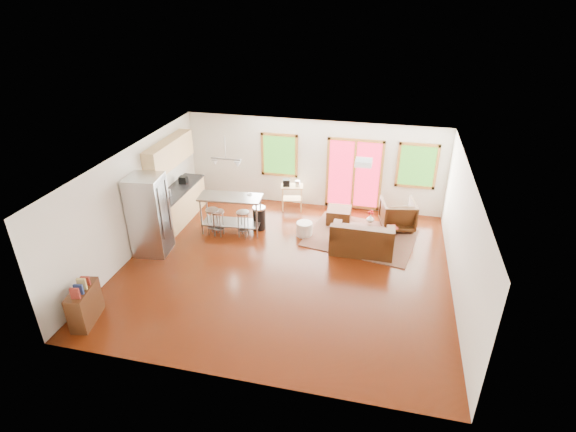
% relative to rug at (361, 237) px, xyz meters
% --- Properties ---
extents(floor, '(7.50, 7.00, 0.02)m').
position_rel_rug_xyz_m(floor, '(-1.62, -1.79, -0.02)').
color(floor, '#391204').
rests_on(floor, ground).
extents(ceiling, '(7.50, 7.00, 0.02)m').
position_rel_rug_xyz_m(ceiling, '(-1.62, -1.79, 2.60)').
color(ceiling, white).
rests_on(ceiling, ground).
extents(back_wall, '(7.50, 0.02, 2.60)m').
position_rel_rug_xyz_m(back_wall, '(-1.62, 1.72, 1.29)').
color(back_wall, silver).
rests_on(back_wall, ground).
extents(left_wall, '(0.02, 7.00, 2.60)m').
position_rel_rug_xyz_m(left_wall, '(-5.38, -1.79, 1.29)').
color(left_wall, silver).
rests_on(left_wall, ground).
extents(right_wall, '(0.02, 7.00, 2.60)m').
position_rel_rug_xyz_m(right_wall, '(2.14, -1.79, 1.29)').
color(right_wall, silver).
rests_on(right_wall, ground).
extents(front_wall, '(7.50, 0.02, 2.60)m').
position_rel_rug_xyz_m(front_wall, '(-1.62, -5.30, 1.29)').
color(front_wall, silver).
rests_on(front_wall, ground).
extents(window_left, '(1.10, 0.05, 1.30)m').
position_rel_rug_xyz_m(window_left, '(-2.62, 1.67, 1.49)').
color(window_left, '#255315').
rests_on(window_left, back_wall).
extents(french_doors, '(1.60, 0.05, 2.10)m').
position_rel_rug_xyz_m(french_doors, '(-0.42, 1.67, 1.09)').
color(french_doors, '#AC132C').
rests_on(french_doors, back_wall).
extents(window_right, '(1.10, 0.05, 1.30)m').
position_rel_rug_xyz_m(window_right, '(1.28, 1.67, 1.49)').
color(window_right, '#255315').
rests_on(window_right, back_wall).
extents(rug, '(3.04, 2.54, 0.03)m').
position_rel_rug_xyz_m(rug, '(0.00, 0.00, 0.00)').
color(rug, '#4D5B36').
rests_on(rug, floor).
extents(loveseat, '(1.54, 0.88, 0.82)m').
position_rel_rug_xyz_m(loveseat, '(0.07, -0.69, 0.31)').
color(loveseat, black).
rests_on(loveseat, floor).
extents(coffee_table, '(0.94, 0.61, 0.36)m').
position_rel_rug_xyz_m(coffee_table, '(0.13, -0.14, 0.30)').
color(coffee_table, '#391D0D').
rests_on(coffee_table, floor).
extents(armchair, '(1.02, 0.98, 0.89)m').
position_rel_rug_xyz_m(armchair, '(0.89, 0.77, 0.43)').
color(armchair, black).
rests_on(armchair, floor).
extents(ottoman, '(0.66, 0.66, 0.43)m').
position_rel_rug_xyz_m(ottoman, '(-0.68, 0.73, 0.20)').
color(ottoman, black).
rests_on(ottoman, floor).
extents(pouf, '(0.48, 0.48, 0.37)m').
position_rel_rug_xyz_m(pouf, '(-1.48, -0.19, 0.17)').
color(pouf, silver).
rests_on(pouf, floor).
extents(vase, '(0.27, 0.27, 0.34)m').
position_rel_rug_xyz_m(vase, '(0.20, 0.17, 0.51)').
color(vase, silver).
rests_on(vase, coffee_table).
extents(book, '(0.21, 0.10, 0.29)m').
position_rel_rug_xyz_m(book, '(0.69, -0.05, 0.53)').
color(book, maroon).
rests_on(book, coffee_table).
extents(cabinets, '(0.64, 2.24, 2.30)m').
position_rel_rug_xyz_m(cabinets, '(-5.10, -0.09, 0.91)').
color(cabinets, tan).
rests_on(cabinets, floor).
extents(refrigerator, '(0.90, 0.87, 2.00)m').
position_rel_rug_xyz_m(refrigerator, '(-4.96, -1.83, 0.99)').
color(refrigerator, '#B7BABC').
rests_on(refrigerator, floor).
extents(island, '(1.69, 0.80, 1.04)m').
position_rel_rug_xyz_m(island, '(-3.41, -0.44, 0.70)').
color(island, '#B7BABC').
rests_on(island, floor).
extents(cup, '(0.15, 0.13, 0.14)m').
position_rel_rug_xyz_m(cup, '(-2.95, -0.22, 1.00)').
color(cup, white).
rests_on(cup, island).
extents(bar_stool_a, '(0.38, 0.38, 0.73)m').
position_rel_rug_xyz_m(bar_stool_a, '(-3.83, -0.69, 0.53)').
color(bar_stool_a, '#B7BABC').
rests_on(bar_stool_a, floor).
extents(bar_stool_b, '(0.37, 0.37, 0.72)m').
position_rel_rug_xyz_m(bar_stool_b, '(-3.67, -0.72, 0.52)').
color(bar_stool_b, '#B7BABC').
rests_on(bar_stool_b, floor).
extents(bar_stool_c, '(0.39, 0.39, 0.72)m').
position_rel_rug_xyz_m(bar_stool_c, '(-3.02, -0.63, 0.52)').
color(bar_stool_c, '#B7BABC').
rests_on(bar_stool_c, floor).
extents(trash_can, '(0.36, 0.36, 0.65)m').
position_rel_rug_xyz_m(trash_can, '(-2.73, -0.12, 0.31)').
color(trash_can, black).
rests_on(trash_can, floor).
extents(kitchen_cart, '(0.70, 0.53, 0.97)m').
position_rel_rug_xyz_m(kitchen_cart, '(-2.15, 1.20, 0.65)').
color(kitchen_cart, tan).
rests_on(kitchen_cart, floor).
extents(bookshelf, '(0.49, 0.90, 1.01)m').
position_rel_rug_xyz_m(bookshelf, '(-4.96, -4.53, 0.38)').
color(bookshelf, '#391D0D').
rests_on(bookshelf, floor).
extents(ceiling_flush, '(0.35, 0.35, 0.12)m').
position_rel_rug_xyz_m(ceiling_flush, '(-0.02, -1.19, 2.52)').
color(ceiling_flush, white).
rests_on(ceiling_flush, ceiling).
extents(pendant_light, '(0.80, 0.18, 0.79)m').
position_rel_rug_xyz_m(pendant_light, '(-3.52, -0.29, 1.88)').
color(pendant_light, gray).
rests_on(pendant_light, ceiling).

